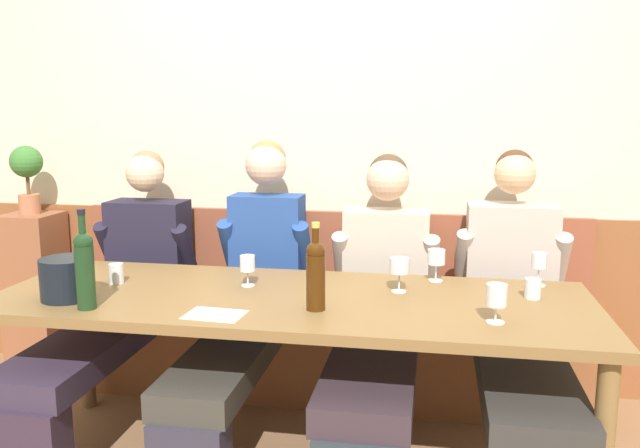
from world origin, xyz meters
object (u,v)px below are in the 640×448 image
object	(u,v)px
wine_glass_left_end	(436,258)
potted_plant	(27,171)
person_right_seat	(248,291)
wine_bottle_green_tall	(85,267)
person_center_left_seat	(517,310)
wine_bottle_amber_mid	(316,273)
person_center_right_seat	(380,305)
wine_glass_right_end	(539,263)
water_tumbler_center	(116,273)
person_left_seat	(118,292)
dining_table	(290,313)
wine_glass_mid_right	(496,297)
wine_glass_by_bottle	(247,265)
wall_bench	(321,341)
water_tumbler_left	(533,289)
wine_glass_center_rear	(399,267)
ice_bucket	(67,278)

from	to	relation	value
wine_glass_left_end	potted_plant	bearing A→B (deg)	169.42
person_right_seat	wine_bottle_green_tall	distance (m)	0.81
person_center_left_seat	wine_glass_left_end	distance (m)	0.41
wine_bottle_amber_mid	person_center_right_seat	bearing A→B (deg)	68.12
wine_glass_right_end	water_tumbler_center	bearing A→B (deg)	-171.15
person_left_seat	person_right_seat	world-z (taller)	person_right_seat
potted_plant	person_right_seat	bearing A→B (deg)	-16.56
dining_table	water_tumbler_center	xyz separation A→B (m)	(-0.78, 0.06, 0.12)
wine_bottle_amber_mid	wine_glass_mid_right	distance (m)	0.65
person_center_right_seat	potted_plant	distance (m)	2.09
dining_table	wine_glass_left_end	xyz separation A→B (m)	(0.57, 0.33, 0.18)
person_center_right_seat	wine_glass_mid_right	bearing A→B (deg)	-49.84
person_center_right_seat	wine_bottle_green_tall	bearing A→B (deg)	-148.78
wine_glass_left_end	wine_glass_by_bottle	size ratio (longest dim) A/B	1.06
wall_bench	wine_glass_mid_right	bearing A→B (deg)	-49.37
person_left_seat	person_center_left_seat	xyz separation A→B (m)	(1.85, 0.02, 0.01)
wine_glass_left_end	water_tumbler_left	distance (m)	0.43
wine_glass_center_rear	potted_plant	bearing A→B (deg)	163.48
person_left_seat	wine_glass_right_end	world-z (taller)	person_left_seat
wall_bench	person_right_seat	distance (m)	0.59
wine_bottle_amber_mid	wine_bottle_green_tall	bearing A→B (deg)	-170.65
person_left_seat	person_right_seat	size ratio (longest dim) A/B	0.98
person_center_right_seat	potted_plant	bearing A→B (deg)	168.21
wine_glass_left_end	water_tumbler_left	xyz separation A→B (m)	(0.38, -0.20, -0.06)
wine_bottle_amber_mid	dining_table	bearing A→B (deg)	129.88
ice_bucket	wine_glass_by_bottle	bearing A→B (deg)	25.31
water_tumbler_left	wine_glass_mid_right	bearing A→B (deg)	-117.24
wall_bench	wine_glass_left_end	size ratio (longest dim) A/B	19.15
wine_glass_center_rear	person_right_seat	bearing A→B (deg)	163.58
dining_table	wine_glass_right_end	distance (m)	1.07
dining_table	wine_bottle_amber_mid	distance (m)	0.30
person_left_seat	person_center_right_seat	xyz separation A→B (m)	(1.26, 0.00, 0.00)
person_center_left_seat	wine_glass_center_rear	bearing A→B (deg)	-156.84
wine_glass_right_end	water_tumbler_center	size ratio (longest dim) A/B	1.67
person_left_seat	person_center_right_seat	world-z (taller)	person_left_seat
person_left_seat	ice_bucket	xyz separation A→B (m)	(0.07, -0.53, 0.21)
water_tumbler_center	potted_plant	xyz separation A→B (m)	(-0.87, 0.69, 0.37)
dining_table	person_center_left_seat	bearing A→B (deg)	20.53
person_center_right_seat	wine_glass_center_rear	size ratio (longest dim) A/B	9.15
ice_bucket	water_tumbler_center	distance (m)	0.26
wine_bottle_green_tall	wine_glass_left_end	size ratio (longest dim) A/B	2.69
wine_glass_right_end	wine_glass_by_bottle	size ratio (longest dim) A/B	1.08
person_center_right_seat	wine_bottle_amber_mid	distance (m)	0.59
person_center_left_seat	person_right_seat	bearing A→B (deg)	-179.68
person_left_seat	water_tumbler_center	bearing A→B (deg)	-61.88
wine_glass_right_end	wine_glass_by_bottle	bearing A→B (deg)	-169.63
wine_glass_left_end	wine_glass_center_rear	world-z (taller)	wine_glass_center_rear
wall_bench	wine_glass_right_end	size ratio (longest dim) A/B	18.91
water_tumbler_center	ice_bucket	bearing A→B (deg)	-106.89
wine_glass_right_end	potted_plant	bearing A→B (deg)	171.10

